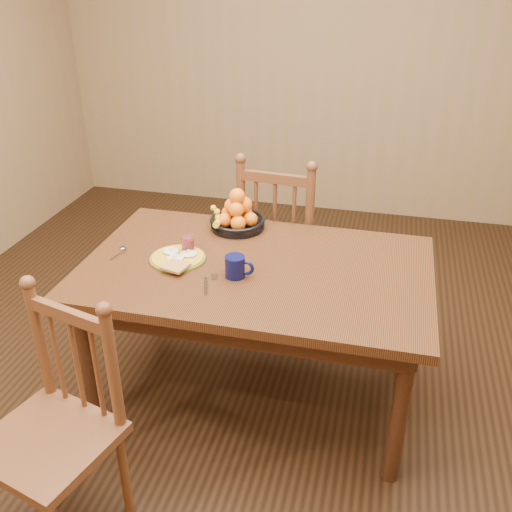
% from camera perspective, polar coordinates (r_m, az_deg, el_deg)
% --- Properties ---
extents(room, '(4.52, 5.02, 2.72)m').
position_cam_1_polar(room, '(2.40, 0.00, 11.67)').
color(room, black).
rests_on(room, ground).
extents(dining_table, '(1.60, 1.00, 0.75)m').
position_cam_1_polar(dining_table, '(2.67, 0.00, -2.55)').
color(dining_table, black).
rests_on(dining_table, ground).
extents(chair_far, '(0.52, 0.50, 1.06)m').
position_cam_1_polar(chair_far, '(3.38, 2.63, 1.41)').
color(chair_far, '#512D18').
rests_on(chair_far, ground).
extents(chair_near, '(0.54, 0.52, 0.98)m').
position_cam_1_polar(chair_near, '(2.31, -19.41, -16.09)').
color(chair_near, '#512D18').
rests_on(chair_near, ground).
extents(breakfast_plate, '(0.26, 0.30, 0.04)m').
position_cam_1_polar(breakfast_plate, '(2.70, -7.84, -0.19)').
color(breakfast_plate, '#59601E').
rests_on(breakfast_plate, dining_table).
extents(fork, '(0.06, 0.18, 0.00)m').
position_cam_1_polar(fork, '(2.50, -4.76, -2.66)').
color(fork, silver).
rests_on(fork, dining_table).
extents(spoon, '(0.05, 0.16, 0.01)m').
position_cam_1_polar(spoon, '(2.84, -13.30, 0.61)').
color(spoon, silver).
rests_on(spoon, dining_table).
extents(coffee_mug, '(0.13, 0.09, 0.10)m').
position_cam_1_polar(coffee_mug, '(2.52, -2.01, -1.05)').
color(coffee_mug, '#090B32').
rests_on(coffee_mug, dining_table).
extents(juice_glass, '(0.06, 0.06, 0.09)m').
position_cam_1_polar(juice_glass, '(2.74, -6.82, 1.03)').
color(juice_glass, silver).
rests_on(juice_glass, dining_table).
extents(fruit_bowl, '(0.32, 0.29, 0.22)m').
position_cam_1_polar(fruit_bowl, '(2.97, -1.96, 4.03)').
color(fruit_bowl, black).
rests_on(fruit_bowl, dining_table).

